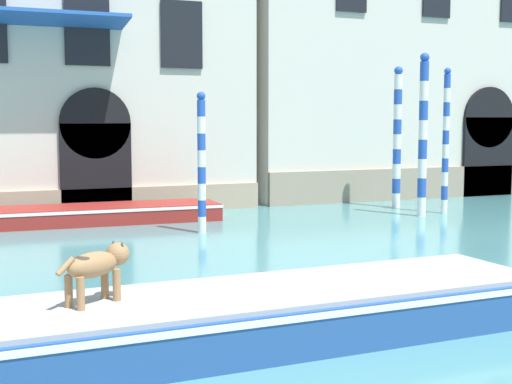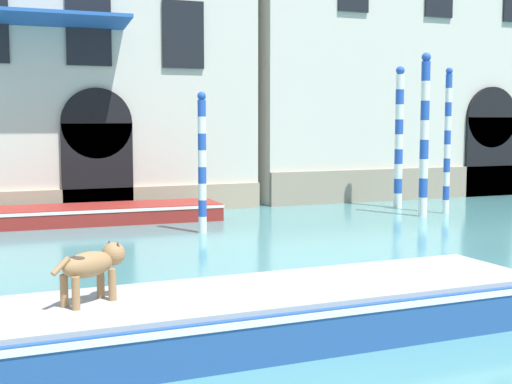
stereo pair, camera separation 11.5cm
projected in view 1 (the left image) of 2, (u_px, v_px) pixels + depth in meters
name	position (u px, v px, depth m)	size (l,w,h in m)	color
boat_foreground	(257.00, 313.00, 9.12)	(8.26, 2.25, 0.66)	#234C8C
dog_on_deck	(98.00, 265.00, 8.40)	(0.94, 0.65, 0.70)	#997047
boat_moored_near_palazzo	(102.00, 213.00, 19.58)	(6.52, 2.04, 0.47)	maroon
mooring_pole_0	(397.00, 137.00, 22.64)	(0.27, 0.27, 4.49)	white
mooring_pole_2	(202.00, 162.00, 17.60)	(0.21, 0.21, 3.50)	white
mooring_pole_4	(446.00, 141.00, 21.27)	(0.20, 0.20, 4.35)	white
mooring_pole_5	(423.00, 135.00, 20.62)	(0.27, 0.27, 4.73)	white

